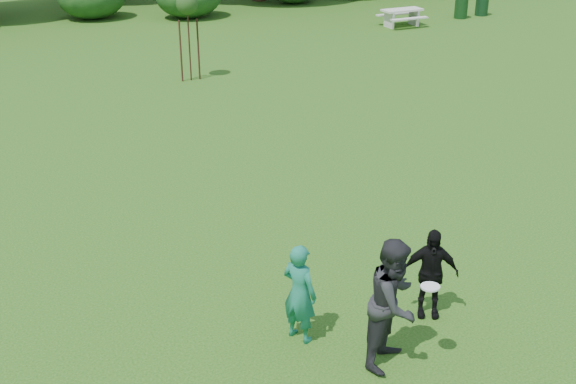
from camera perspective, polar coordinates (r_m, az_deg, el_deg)
name	(u,v)px	position (r m, az deg, el deg)	size (l,w,h in m)	color
ground	(370,330)	(11.40, 6.51, -10.75)	(120.00, 120.00, 0.00)	#19470C
player_teal	(300,293)	(10.72, 0.92, -7.98)	(0.58, 0.38, 1.59)	#1A775B
player_grey	(394,303)	(10.27, 8.38, -8.64)	(0.95, 0.74, 1.96)	#27272A
player_black	(430,273)	(11.50, 11.16, -6.30)	(0.88, 0.37, 1.51)	black
trash_can_near	(461,8)	(35.47, 13.52, 13.92)	(0.60, 0.60, 0.90)	#153A18
frisbee	(430,287)	(10.06, 11.18, -7.36)	(0.27, 0.27, 0.04)	white
sapling	(187,6)	(23.96, -7.98, 14.33)	(0.70, 0.70, 2.85)	#351D14
picnic_table	(402,15)	(33.07, 8.99, 13.68)	(1.80, 1.48, 0.76)	silver
trash_can_lidded	(482,4)	(36.38, 15.09, 14.16)	(0.60, 0.60, 1.05)	#13361B
hillside	(7,67)	(78.63, -21.31, 9.19)	(150.00, 72.00, 52.00)	olive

